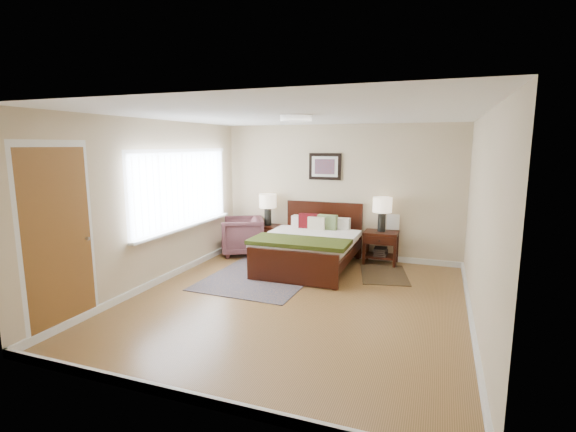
% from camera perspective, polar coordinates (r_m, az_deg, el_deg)
% --- Properties ---
extents(floor, '(5.00, 5.00, 0.00)m').
position_cam_1_polar(floor, '(5.87, 1.01, -11.52)').
color(floor, olive).
rests_on(floor, ground).
extents(back_wall, '(4.50, 0.04, 2.50)m').
position_cam_1_polar(back_wall, '(7.92, 6.99, 3.30)').
color(back_wall, '#C9B292').
rests_on(back_wall, ground).
extents(front_wall, '(4.50, 0.04, 2.50)m').
position_cam_1_polar(front_wall, '(3.33, -13.26, -5.78)').
color(front_wall, '#C9B292').
rests_on(front_wall, ground).
extents(left_wall, '(0.04, 5.00, 2.50)m').
position_cam_1_polar(left_wall, '(6.62, -17.70, 1.66)').
color(left_wall, '#C9B292').
rests_on(left_wall, ground).
extents(right_wall, '(0.04, 5.00, 2.50)m').
position_cam_1_polar(right_wall, '(5.26, 24.88, -0.76)').
color(right_wall, '#C9B292').
rests_on(right_wall, ground).
extents(ceiling, '(4.50, 5.00, 0.02)m').
position_cam_1_polar(ceiling, '(5.48, 1.09, 13.64)').
color(ceiling, white).
rests_on(ceiling, back_wall).
extents(window, '(0.11, 2.72, 1.32)m').
position_cam_1_polar(window, '(7.13, -13.98, 3.41)').
color(window, silver).
rests_on(window, left_wall).
extents(door, '(0.06, 1.00, 2.18)m').
position_cam_1_polar(door, '(5.38, -28.88, -2.80)').
color(door, silver).
rests_on(door, ground).
extents(ceil_fixture, '(0.44, 0.44, 0.08)m').
position_cam_1_polar(ceil_fixture, '(5.48, 1.09, 13.28)').
color(ceil_fixture, white).
rests_on(ceil_fixture, ceiling).
extents(bed, '(1.59, 1.91, 1.03)m').
position_cam_1_polar(bed, '(7.23, 3.03, -3.47)').
color(bed, black).
rests_on(bed, ground).
extents(wall_art, '(0.62, 0.05, 0.50)m').
position_cam_1_polar(wall_art, '(7.92, 5.07, 6.75)').
color(wall_art, black).
rests_on(wall_art, back_wall).
extents(nightstand_left, '(0.47, 0.42, 0.56)m').
position_cam_1_polar(nightstand_left, '(8.23, -2.80, -2.11)').
color(nightstand_left, black).
rests_on(nightstand_left, ground).
extents(nightstand_right, '(0.60, 0.45, 0.59)m').
position_cam_1_polar(nightstand_right, '(7.69, 12.57, -3.76)').
color(nightstand_right, black).
rests_on(nightstand_right, ground).
extents(lamp_left, '(0.34, 0.34, 0.61)m').
position_cam_1_polar(lamp_left, '(8.16, -2.78, 1.69)').
color(lamp_left, black).
rests_on(lamp_left, nightstand_left).
extents(lamp_right, '(0.34, 0.34, 0.61)m').
position_cam_1_polar(lamp_right, '(7.58, 12.77, 1.08)').
color(lamp_right, black).
rests_on(lamp_right, nightstand_right).
extents(armchair, '(1.08, 1.07, 0.73)m').
position_cam_1_polar(armchair, '(8.21, -6.30, -2.72)').
color(armchair, brown).
rests_on(armchair, ground).
extents(rug_persian, '(1.66, 2.30, 0.01)m').
position_cam_1_polar(rug_persian, '(6.96, -3.29, -8.02)').
color(rug_persian, '#0D1E41').
rests_on(rug_persian, ground).
extents(rug_navy, '(0.95, 1.23, 0.01)m').
position_cam_1_polar(rug_navy, '(7.14, 12.97, -7.80)').
color(rug_navy, black).
rests_on(rug_navy, ground).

